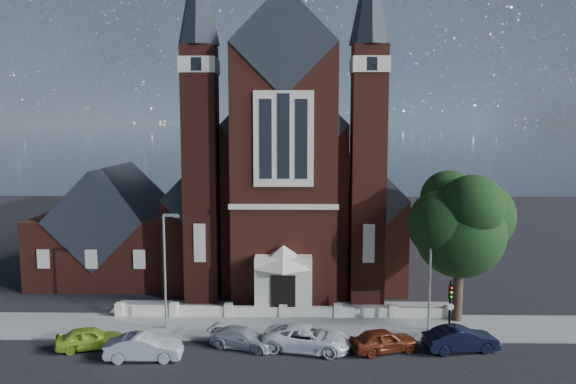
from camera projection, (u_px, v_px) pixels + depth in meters
The scene contains 16 objects.
ground at pixel (286, 285), 49.45m from camera, with size 120.00×120.00×0.00m, color black.
pavement_strip at pixel (282, 328), 39.03m from camera, with size 60.00×5.00×0.12m, color slate.
forecourt_paving at pixel (284, 309), 43.00m from camera, with size 26.00×3.00×0.14m, color slate.
forecourt_wall at pixel (283, 318), 41.01m from camera, with size 24.00×0.40×0.90m, color #C0B499.
church at pixel (287, 183), 56.33m from camera, with size 20.01×34.90×29.20m.
parish_hall at pixel (115, 233), 52.20m from camera, with size 12.00×12.20×10.24m.
street_tree at pixel (463, 227), 39.17m from camera, with size 6.40×6.60×10.70m.
street_lamp_left at pixel (166, 265), 38.10m from camera, with size 1.16×0.22×8.09m.
street_lamp_right at pixel (432, 266), 37.80m from camera, with size 1.16×0.22×8.09m.
traffic_signal at pixel (450, 302), 36.47m from camera, with size 0.28×0.42×4.00m.
car_lime_van at pixel (90, 338), 35.32m from camera, with size 1.65×4.09×1.39m, color #84AC22.
car_silver_a at pixel (144, 347), 33.72m from camera, with size 1.60×4.58×1.51m, color #929499.
car_silver_b at pixel (243, 338), 35.52m from camera, with size 1.76×4.33×1.26m, color #96989D.
car_white_suv at pixel (307, 338), 35.12m from camera, with size 2.55×5.52×1.53m, color white.
car_dark_red at pixel (384, 340), 34.88m from camera, with size 1.71×4.24×1.45m, color #5C210F.
car_navy at pixel (461, 339), 34.98m from camera, with size 1.61×4.61×1.52m, color black.
Camera 1 is at (1.02, -33.07, 14.15)m, focal length 35.00 mm.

